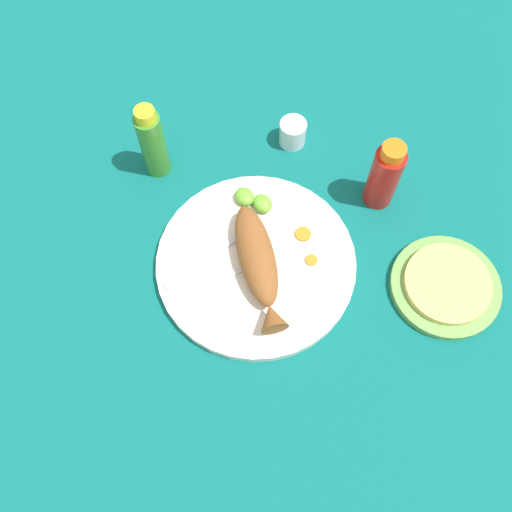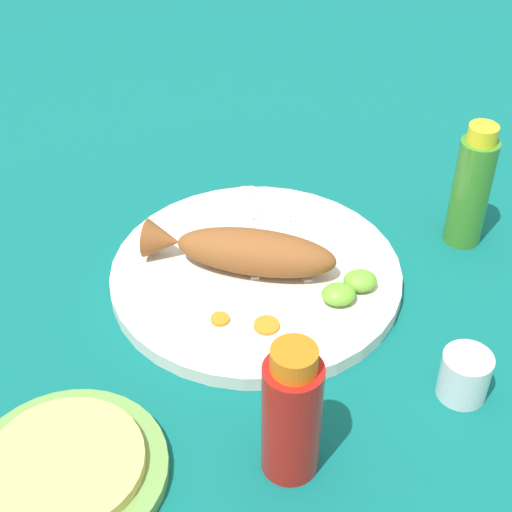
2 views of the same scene
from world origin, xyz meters
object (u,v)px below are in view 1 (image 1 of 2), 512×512
(hot_sauce_bottle_red, at_px, (385,176))
(main_plate, at_px, (256,263))
(fried_fish, at_px, (258,263))
(hot_sauce_bottle_green, at_px, (153,143))
(fork_far, at_px, (204,260))
(fork_near, at_px, (210,284))
(tortilla_plate, at_px, (445,286))
(salt_cup, at_px, (293,134))

(hot_sauce_bottle_red, bearing_deg, main_plate, 89.91)
(hot_sauce_bottle_red, bearing_deg, fried_fish, 92.95)
(fried_fish, bearing_deg, hot_sauce_bottle_green, 27.50)
(fork_far, xyz_separation_m, hot_sauce_bottle_red, (-0.05, -0.33, 0.05))
(fork_near, bearing_deg, tortilla_plate, 151.20)
(fried_fish, relative_size, fork_near, 1.24)
(main_plate, distance_m, fork_near, 0.09)
(fork_far, height_order, hot_sauce_bottle_red, hot_sauce_bottle_red)
(hot_sauce_bottle_green, distance_m, tortilla_plate, 0.56)
(hot_sauce_bottle_green, height_order, salt_cup, hot_sauce_bottle_green)
(fork_far, height_order, tortilla_plate, fork_far)
(hot_sauce_bottle_green, bearing_deg, hot_sauce_bottle_red, -130.95)
(tortilla_plate, bearing_deg, fried_fish, 53.21)
(hot_sauce_bottle_green, height_order, tortilla_plate, hot_sauce_bottle_green)
(fried_fish, relative_size, hot_sauce_bottle_red, 1.52)
(fried_fish, bearing_deg, fork_near, 96.16)
(main_plate, bearing_deg, fried_fish, 161.36)
(fork_near, bearing_deg, fried_fish, 170.46)
(tortilla_plate, bearing_deg, fork_near, 58.26)
(fork_near, height_order, hot_sauce_bottle_red, hot_sauce_bottle_red)
(tortilla_plate, bearing_deg, hot_sauce_bottle_green, 32.31)
(fried_fish, bearing_deg, salt_cup, -26.52)
(fork_near, xyz_separation_m, hot_sauce_bottle_red, (-0.00, -0.35, 0.05))
(fork_near, distance_m, salt_cup, 0.34)
(hot_sauce_bottle_red, xyz_separation_m, tortilla_plate, (-0.20, 0.01, -0.06))
(fork_near, bearing_deg, hot_sauce_bottle_green, -95.43)
(fried_fish, distance_m, hot_sauce_bottle_red, 0.27)
(fried_fish, relative_size, hot_sauce_bottle_green, 1.41)
(fork_near, distance_m, tortilla_plate, 0.39)
(main_plate, xyz_separation_m, fork_near, (0.00, 0.09, 0.01))
(tortilla_plate, bearing_deg, main_plate, 50.72)
(main_plate, height_order, fork_far, fork_far)
(salt_cup, height_order, tortilla_plate, salt_cup)
(main_plate, relative_size, hot_sauce_bottle_red, 2.25)
(fried_fish, relative_size, salt_cup, 4.44)
(hot_sauce_bottle_red, relative_size, tortilla_plate, 0.82)
(fork_far, bearing_deg, fried_fish, 133.58)
(fork_near, height_order, tortilla_plate, fork_near)
(main_plate, height_order, salt_cup, salt_cup)
(hot_sauce_bottle_red, distance_m, salt_cup, 0.20)
(hot_sauce_bottle_red, xyz_separation_m, hot_sauce_bottle_green, (0.27, 0.31, 0.01))
(fork_near, relative_size, hot_sauce_bottle_green, 1.14)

